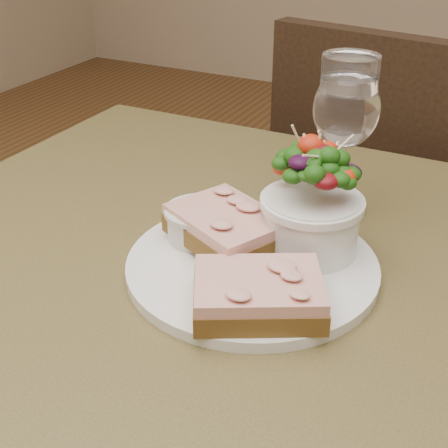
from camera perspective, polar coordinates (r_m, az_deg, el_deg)
The scene contains 9 objects.
cafe_table at distance 0.71m, azimuth -1.18°, elevation -11.15°, with size 0.80×0.80×0.75m.
chair_far at distance 1.40m, azimuth 15.20°, elevation -7.41°, with size 0.49×0.49×0.90m.
dinner_plate at distance 0.65m, azimuth 2.58°, elevation -3.82°, with size 0.26×0.26×0.01m, color white.
sandwich_front at distance 0.57m, azimuth 3.16°, elevation -6.36°, with size 0.14×0.13×0.03m.
sandwich_back at distance 0.65m, azimuth 0.24°, elevation -0.24°, with size 0.14×0.13×0.03m.
ramekin at distance 0.67m, azimuth -2.22°, elevation 0.21°, with size 0.07×0.07×0.04m.
salad_bowl at distance 0.64m, azimuth 8.09°, elevation 2.23°, with size 0.10×0.10×0.13m.
garnish at distance 0.72m, azimuth 0.55°, elevation 1.34°, with size 0.05×0.04×0.02m.
wine_glass at distance 0.73m, azimuth 11.09°, elevation 9.91°, with size 0.08×0.08×0.18m.
Camera 1 is at (0.26, -0.47, 1.11)m, focal length 50.00 mm.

